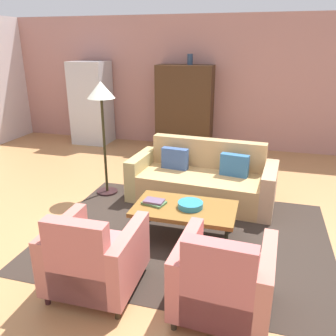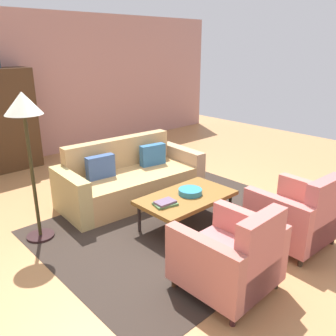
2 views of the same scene
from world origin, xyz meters
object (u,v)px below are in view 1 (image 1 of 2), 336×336
at_px(armchair_right, 223,283).
at_px(refrigerator, 92,103).
at_px(armchair_left, 93,260).
at_px(cabinet, 185,108).
at_px(coffee_table, 185,210).
at_px(fruit_bowl, 190,205).
at_px(floor_lamp, 101,101).
at_px(book_stack, 154,202).
at_px(vase_tall, 190,59).
at_px(couch, 203,180).

distance_m(armchair_right, refrigerator, 6.07).
relative_size(armchair_left, refrigerator, 0.48).
relative_size(cabinet, refrigerator, 0.97).
distance_m(armchair_left, refrigerator, 5.44).
distance_m(coffee_table, cabinet, 3.89).
relative_size(armchair_right, refrigerator, 0.48).
xyz_separation_m(coffee_table, fruit_bowl, (0.07, -0.00, 0.07)).
distance_m(armchair_right, floor_lamp, 3.19).
height_order(book_stack, refrigerator, refrigerator).
bearing_deg(refrigerator, book_stack, -53.76).
bearing_deg(coffee_table, vase_tall, 101.81).
distance_m(cabinet, vase_tall, 1.01).
xyz_separation_m(book_stack, vase_tall, (-0.41, 3.77, 1.47)).
relative_size(cabinet, vase_tall, 8.30).
height_order(coffee_table, vase_tall, vase_tall).
bearing_deg(couch, book_stack, 76.47).
bearing_deg(vase_tall, cabinet, 177.29).
bearing_deg(refrigerator, fruit_bowl, -49.38).
xyz_separation_m(couch, cabinet, (-0.89, 2.57, 0.61)).
xyz_separation_m(coffee_table, armchair_right, (0.60, -1.17, -0.03)).
height_order(armchair_left, fruit_bowl, armchair_left).
distance_m(fruit_bowl, vase_tall, 4.11).
relative_size(armchair_right, vase_tall, 4.06).
relative_size(fruit_bowl, cabinet, 0.16).
bearing_deg(coffee_table, refrigerator, 130.01).
height_order(coffee_table, refrigerator, refrigerator).
relative_size(couch, coffee_table, 1.80).
relative_size(armchair_left, book_stack, 2.93).
height_order(coffee_table, armchair_right, armchair_right).
bearing_deg(fruit_bowl, armchair_right, -65.57).
xyz_separation_m(cabinet, vase_tall, (0.10, -0.00, 1.01)).
distance_m(vase_tall, refrigerator, 2.48).
bearing_deg(vase_tall, book_stack, -83.81).
bearing_deg(armchair_left, cabinet, 92.36).
bearing_deg(armchair_right, vase_tall, 108.74).
bearing_deg(vase_tall, armchair_left, -87.85).
relative_size(couch, refrigerator, 1.17).
bearing_deg(book_stack, vase_tall, 96.19).
distance_m(armchair_left, floor_lamp, 2.57).
distance_m(coffee_table, fruit_bowl, 0.10).
height_order(book_stack, cabinet, cabinet).
bearing_deg(fruit_bowl, coffee_table, 180.00).
bearing_deg(refrigerator, armchair_right, -52.77).
bearing_deg(coffee_table, armchair_left, -117.18).
relative_size(armchair_right, fruit_bowl, 2.99).
bearing_deg(refrigerator, cabinet, 2.75).
height_order(couch, refrigerator, refrigerator).
bearing_deg(armchair_left, vase_tall, 91.20).
height_order(couch, coffee_table, couch).
relative_size(book_stack, refrigerator, 0.16).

